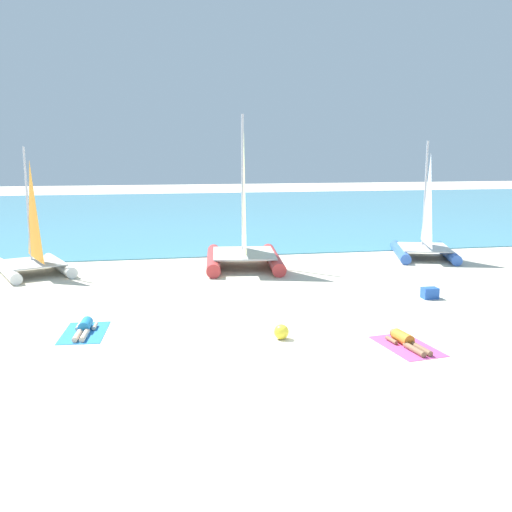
{
  "coord_description": "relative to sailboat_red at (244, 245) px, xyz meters",
  "views": [
    {
      "loc": [
        -3.7,
        -13.62,
        4.73
      ],
      "look_at": [
        0.0,
        5.32,
        1.2
      ],
      "focal_mm": 40.31,
      "sensor_mm": 36.0,
      "label": 1
    }
  ],
  "objects": [
    {
      "name": "cooler_box",
      "position": [
        5.06,
        -6.33,
        -0.75
      ],
      "size": [
        0.5,
        0.36,
        0.36
      ],
      "primitive_type": "cube",
      "color": "blue",
      "rests_on": "ground"
    },
    {
      "name": "ocean_water",
      "position": [
        -0.29,
        22.38,
        -0.9
      ],
      "size": [
        120.0,
        40.0,
        0.05
      ],
      "primitive_type": "cube",
      "color": "#4C9EB7",
      "rests_on": "ground"
    },
    {
      "name": "sunbather_right",
      "position": [
        2.24,
        -10.48,
        -0.8
      ],
      "size": [
        0.61,
        1.57,
        0.3
      ],
      "rotation": [
        0.0,
        0.0,
        0.13
      ],
      "color": "orange",
      "rests_on": "towel_right"
    },
    {
      "name": "beach_ball",
      "position": [
        -0.65,
        -9.4,
        -0.74
      ],
      "size": [
        0.38,
        0.38,
        0.38
      ],
      "primitive_type": "sphere",
      "color": "yellow",
      "rests_on": "ground"
    },
    {
      "name": "sailboat_white",
      "position": [
        -8.28,
        0.21,
        -0.2
      ],
      "size": [
        3.61,
        4.38,
        4.91
      ],
      "rotation": [
        0.0,
        0.0,
        0.38
      ],
      "color": "white",
      "rests_on": "ground"
    },
    {
      "name": "sunbather_left",
      "position": [
        -5.64,
        -7.85,
        -0.8
      ],
      "size": [
        0.58,
        1.57,
        0.3
      ],
      "rotation": [
        0.0,
        0.0,
        -0.09
      ],
      "color": "#268CCC",
      "rests_on": "towel_left"
    },
    {
      "name": "ground_plane",
      "position": [
        -0.29,
        0.55,
        -0.93
      ],
      "size": [
        120.0,
        120.0,
        0.0
      ],
      "primitive_type": "plane",
      "color": "beige"
    },
    {
      "name": "sailboat_red",
      "position": [
        0.0,
        0.0,
        0.0
      ],
      "size": [
        3.61,
        5.11,
        6.22
      ],
      "rotation": [
        0.0,
        0.0,
        -0.12
      ],
      "color": "#CC3838",
      "rests_on": "ground"
    },
    {
      "name": "towel_right",
      "position": [
        2.25,
        -10.55,
        -0.92
      ],
      "size": [
        1.33,
        2.02,
        0.01
      ],
      "primitive_type": "cube",
      "rotation": [
        0.0,
        0.0,
        0.13
      ],
      "color": "#D84C99",
      "rests_on": "ground"
    },
    {
      "name": "sailboat_blue",
      "position": [
        8.33,
        0.46,
        -0.15
      ],
      "size": [
        3.63,
        4.56,
        5.19
      ],
      "rotation": [
        0.0,
        0.0,
        -0.31
      ],
      "color": "blue",
      "rests_on": "ground"
    },
    {
      "name": "towel_left",
      "position": [
        -5.65,
        -7.91,
        -0.92
      ],
      "size": [
        1.26,
        1.99,
        0.01
      ],
      "primitive_type": "cube",
      "rotation": [
        0.0,
        0.0,
        -0.09
      ],
      "color": "#338CD8",
      "rests_on": "ground"
    }
  ]
}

